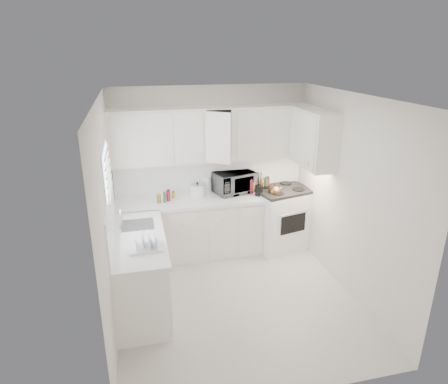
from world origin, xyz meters
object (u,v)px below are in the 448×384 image
object	(u,v)px
stove	(281,210)
rice_cooker	(198,189)
microwave	(234,180)
utensil_crock	(259,184)
dish_rack	(145,240)
tea_kettle	(275,190)

from	to	relation	value
stove	rice_cooker	size ratio (longest dim) A/B	5.67
microwave	utensil_crock	distance (m)	0.41
stove	dish_rack	bearing A→B (deg)	-160.59
stove	tea_kettle	xyz separation A→B (m)	(-0.18, -0.16, 0.40)
dish_rack	tea_kettle	bearing A→B (deg)	28.91
utensil_crock	dish_rack	size ratio (longest dim) A/B	1.04
microwave	dish_rack	xyz separation A→B (m)	(-1.46, -1.58, -0.10)
dish_rack	microwave	bearing A→B (deg)	44.40
stove	microwave	size ratio (longest dim) A/B	2.15
stove	rice_cooker	xyz separation A→B (m)	(-1.33, 0.13, 0.42)
rice_cooker	dish_rack	xyz separation A→B (m)	(-0.87, -1.54, -0.01)
utensil_crock	dish_rack	bearing A→B (deg)	-143.11
stove	tea_kettle	distance (m)	0.47
microwave	rice_cooker	world-z (taller)	microwave
microwave	rice_cooker	bearing A→B (deg)	167.11
microwave	utensil_crock	world-z (taller)	microwave
tea_kettle	microwave	xyz separation A→B (m)	(-0.56, 0.33, 0.11)
rice_cooker	utensil_crock	world-z (taller)	utensil_crock
microwave	rice_cooker	xyz separation A→B (m)	(-0.59, -0.04, -0.09)
tea_kettle	dish_rack	world-z (taller)	dish_rack
rice_cooker	dish_rack	distance (m)	1.77
microwave	utensil_crock	bearing A→B (deg)	-51.29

